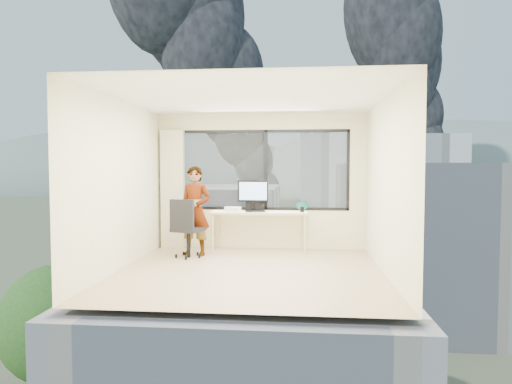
# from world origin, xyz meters

# --- Properties ---
(floor) EXTENTS (4.00, 4.00, 0.01)m
(floor) POSITION_xyz_m (0.00, 0.00, 0.00)
(floor) COLOR #C7B681
(floor) RESTS_ON ground
(ceiling) EXTENTS (4.00, 4.00, 0.01)m
(ceiling) POSITION_xyz_m (0.00, 0.00, 2.60)
(ceiling) COLOR white
(ceiling) RESTS_ON ground
(wall_front) EXTENTS (4.00, 0.01, 2.60)m
(wall_front) POSITION_xyz_m (0.00, -2.00, 1.30)
(wall_front) COLOR beige
(wall_front) RESTS_ON ground
(wall_left) EXTENTS (0.01, 4.00, 2.60)m
(wall_left) POSITION_xyz_m (-2.00, 0.00, 1.30)
(wall_left) COLOR beige
(wall_left) RESTS_ON ground
(wall_right) EXTENTS (0.01, 4.00, 2.60)m
(wall_right) POSITION_xyz_m (2.00, 0.00, 1.30)
(wall_right) COLOR beige
(wall_right) RESTS_ON ground
(window_wall) EXTENTS (3.30, 0.16, 1.55)m
(window_wall) POSITION_xyz_m (0.05, 2.00, 1.52)
(window_wall) COLOR black
(window_wall) RESTS_ON ground
(curtain) EXTENTS (0.45, 0.14, 2.30)m
(curtain) POSITION_xyz_m (-1.72, 1.88, 1.15)
(curtain) COLOR #F0E9BB
(curtain) RESTS_ON floor
(desk) EXTENTS (1.80, 0.60, 0.75)m
(desk) POSITION_xyz_m (0.00, 1.66, 0.38)
(desk) COLOR #C6B885
(desk) RESTS_ON floor
(chair) EXTENTS (0.67, 0.67, 1.05)m
(chair) POSITION_xyz_m (-1.18, 0.94, 0.53)
(chair) COLOR black
(chair) RESTS_ON floor
(person) EXTENTS (0.65, 0.49, 1.60)m
(person) POSITION_xyz_m (-1.11, 1.15, 0.80)
(person) COLOR #2D2D33
(person) RESTS_ON floor
(monitor) EXTENTS (0.59, 0.15, 0.59)m
(monitor) POSITION_xyz_m (-0.12, 1.74, 1.04)
(monitor) COLOR black
(monitor) RESTS_ON desk
(game_console) EXTENTS (0.32, 0.28, 0.07)m
(game_console) POSITION_xyz_m (-0.52, 1.84, 0.78)
(game_console) COLOR white
(game_console) RESTS_ON desk
(laptop) EXTENTS (0.41, 0.43, 0.24)m
(laptop) POSITION_xyz_m (-0.08, 1.68, 0.87)
(laptop) COLOR black
(laptop) RESTS_ON desk
(cellphone) EXTENTS (0.11, 0.08, 0.01)m
(cellphone) POSITION_xyz_m (-0.18, 1.53, 0.76)
(cellphone) COLOR black
(cellphone) RESTS_ON desk
(pen_cup) EXTENTS (0.09, 0.09, 0.10)m
(pen_cup) POSITION_xyz_m (0.80, 1.65, 0.80)
(pen_cup) COLOR black
(pen_cup) RESTS_ON desk
(handbag) EXTENTS (0.26, 0.18, 0.18)m
(handbag) POSITION_xyz_m (0.80, 1.91, 0.84)
(handbag) COLOR #0D5140
(handbag) RESTS_ON desk
(exterior_ground) EXTENTS (400.00, 400.00, 0.04)m
(exterior_ground) POSITION_xyz_m (0.00, 120.00, -14.00)
(exterior_ground) COLOR #515B3D
(exterior_ground) RESTS_ON ground
(near_bldg_a) EXTENTS (16.00, 12.00, 14.00)m
(near_bldg_a) POSITION_xyz_m (-9.00, 30.00, -7.00)
(near_bldg_a) COLOR #F0E4C9
(near_bldg_a) RESTS_ON exterior_ground
(near_bldg_b) EXTENTS (14.00, 13.00, 16.00)m
(near_bldg_b) POSITION_xyz_m (12.00, 38.00, -6.00)
(near_bldg_b) COLOR silver
(near_bldg_b) RESTS_ON exterior_ground
(far_tower_a) EXTENTS (14.00, 14.00, 28.00)m
(far_tower_a) POSITION_xyz_m (-35.00, 95.00, 0.00)
(far_tower_a) COLOR silver
(far_tower_a) RESTS_ON exterior_ground
(far_tower_b) EXTENTS (13.00, 13.00, 30.00)m
(far_tower_b) POSITION_xyz_m (8.00, 120.00, 1.00)
(far_tower_b) COLOR silver
(far_tower_b) RESTS_ON exterior_ground
(far_tower_c) EXTENTS (15.00, 15.00, 26.00)m
(far_tower_c) POSITION_xyz_m (45.00, 140.00, -1.00)
(far_tower_c) COLOR silver
(far_tower_c) RESTS_ON exterior_ground
(far_tower_d) EXTENTS (16.00, 14.00, 22.00)m
(far_tower_d) POSITION_xyz_m (-60.00, 150.00, -3.00)
(far_tower_d) COLOR silver
(far_tower_d) RESTS_ON exterior_ground
(hill_a) EXTENTS (288.00, 216.00, 90.00)m
(hill_a) POSITION_xyz_m (-120.00, 320.00, -14.00)
(hill_a) COLOR slate
(hill_a) RESTS_ON exterior_ground
(hill_b) EXTENTS (300.00, 220.00, 96.00)m
(hill_b) POSITION_xyz_m (100.00, 320.00, -14.00)
(hill_b) COLOR slate
(hill_b) RESTS_ON exterior_ground
(tree_a) EXTENTS (7.00, 7.00, 8.00)m
(tree_a) POSITION_xyz_m (-16.00, 22.00, -10.00)
(tree_a) COLOR #24531B
(tree_a) RESTS_ON exterior_ground
(tree_b) EXTENTS (7.60, 7.60, 9.00)m
(tree_b) POSITION_xyz_m (4.00, 18.00, -9.50)
(tree_b) COLOR #24531B
(tree_b) RESTS_ON exterior_ground
(tree_c) EXTENTS (8.40, 8.40, 10.00)m
(tree_c) POSITION_xyz_m (22.00, 40.00, -9.00)
(tree_c) COLOR #24531B
(tree_c) RESTS_ON exterior_ground
(smoke_plume_a) EXTENTS (40.00, 24.00, 90.00)m
(smoke_plume_a) POSITION_xyz_m (-10.00, 150.00, 39.00)
(smoke_plume_a) COLOR black
(smoke_plume_a) RESTS_ON exterior_ground
(smoke_plume_b) EXTENTS (30.00, 18.00, 70.00)m
(smoke_plume_b) POSITION_xyz_m (55.00, 170.00, 27.00)
(smoke_plume_b) COLOR black
(smoke_plume_b) RESTS_ON exterior_ground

